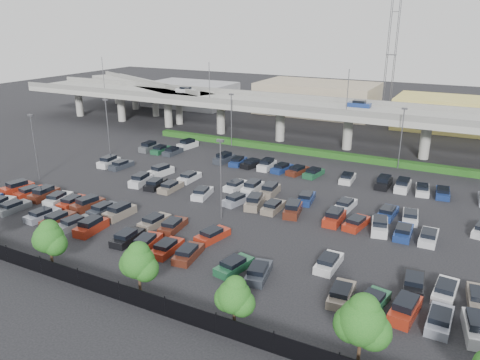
% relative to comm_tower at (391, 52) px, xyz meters
% --- Properties ---
extents(ground, '(280.00, 280.00, 0.00)m').
position_rel_comm_tower_xyz_m(ground, '(-4.00, -74.00, -15.61)').
color(ground, black).
extents(overpass, '(150.00, 13.00, 15.80)m').
position_rel_comm_tower_xyz_m(overpass, '(-4.22, -41.97, -8.64)').
color(overpass, gray).
rests_on(overpass, ground).
extents(on_ramp, '(50.93, 30.13, 8.80)m').
position_rel_comm_tower_xyz_m(on_ramp, '(-56.10, -30.95, -8.76)').
color(on_ramp, gray).
rests_on(on_ramp, ground).
extents(hedge, '(66.00, 1.60, 1.10)m').
position_rel_comm_tower_xyz_m(hedge, '(-4.00, -49.00, -15.06)').
color(hedge, '#1B4213').
rests_on(hedge, ground).
extents(fence, '(70.00, 0.10, 2.00)m').
position_rel_comm_tower_xyz_m(fence, '(-4.05, -102.00, -14.71)').
color(fence, black).
rests_on(fence, ground).
extents(tree_row, '(65.07, 3.66, 5.94)m').
position_rel_comm_tower_xyz_m(tree_row, '(-3.30, -100.53, -12.09)').
color(tree_row, '#332316').
rests_on(tree_row, ground).
extents(parked_cars, '(63.12, 41.66, 1.67)m').
position_rel_comm_tower_xyz_m(parked_cars, '(-4.93, -77.83, -15.00)').
color(parked_cars, navy).
rests_on(parked_cars, ground).
extents(light_poles, '(66.90, 48.38, 10.30)m').
position_rel_comm_tower_xyz_m(light_poles, '(-8.12, -72.00, -9.37)').
color(light_poles, '#4E4E53').
rests_on(light_poles, ground).
extents(distant_buildings, '(138.00, 24.00, 9.00)m').
position_rel_comm_tower_xyz_m(distant_buildings, '(8.38, -12.19, -11.87)').
color(distant_buildings, gray).
rests_on(distant_buildings, ground).
extents(comm_tower, '(2.40, 2.40, 30.00)m').
position_rel_comm_tower_xyz_m(comm_tower, '(0.00, 0.00, 0.00)').
color(comm_tower, '#4E4E53').
rests_on(comm_tower, ground).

